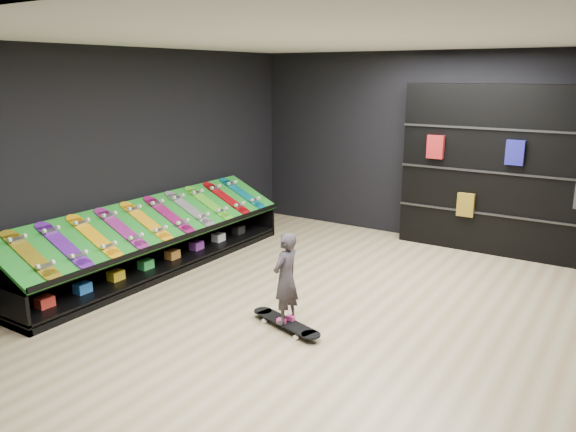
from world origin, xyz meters
The scene contains 20 objects.
floor centered at (0.00, 0.00, 0.00)m, with size 6.00×7.00×0.01m, color tan.
ceiling centered at (0.00, 0.00, 3.00)m, with size 6.00×7.00×0.01m, color white.
wall_back centered at (0.00, 3.50, 1.50)m, with size 6.00×0.02×3.00m, color black.
wall_front centered at (0.00, -3.50, 1.50)m, with size 6.00×0.02×3.00m, color black.
wall_left centered at (-3.00, 0.00, 1.50)m, with size 0.02×7.00×3.00m, color black.
display_rack centered at (-2.55, 0.00, 0.25)m, with size 0.90×4.50×0.50m, color black, non-canonical shape.
turf_ramp centered at (-2.50, 0.00, 0.71)m, with size 1.00×4.50×0.04m, color #106A15.
back_shelving centered at (1.33, 3.32, 1.25)m, with size 3.13×0.37×2.51m, color black.
floor_skateboard centered at (0.01, -0.63, 0.05)m, with size 0.98×0.22×0.09m, color black, non-canonical shape.
child centered at (0.01, -0.63, 0.39)m, with size 0.22×0.16×0.59m, color black.
display_board_0 centered at (-2.49, -1.90, 0.74)m, with size 0.98×0.22×0.09m, color yellow, non-canonical shape.
display_board_1 centered at (-2.49, -1.48, 0.74)m, with size 0.98×0.22×0.09m, color purple, non-canonical shape.
display_board_2 centered at (-2.49, -1.06, 0.74)m, with size 0.98×0.22×0.09m, color yellow, non-canonical shape.
display_board_3 centered at (-2.49, -0.63, 0.74)m, with size 0.98×0.22×0.09m, color #2626BF, non-canonical shape.
display_board_4 centered at (-2.49, -0.21, 0.74)m, with size 0.98×0.22×0.09m, color orange, non-canonical shape.
display_board_5 centered at (-2.49, 0.21, 0.74)m, with size 0.98×0.22×0.09m, color #E5198C, non-canonical shape.
display_board_6 centered at (-2.49, 0.63, 0.74)m, with size 0.98×0.22×0.09m, color black, non-canonical shape.
display_board_7 centered at (-2.49, 1.06, 0.74)m, with size 0.98×0.22×0.09m, color green, non-canonical shape.
display_board_8 centered at (-2.49, 1.48, 0.74)m, with size 0.98×0.22×0.09m, color red, non-canonical shape.
display_board_9 centered at (-2.49, 1.90, 0.74)m, with size 0.98×0.22×0.09m, color #0C8C99, non-canonical shape.
Camera 1 is at (3.03, -5.25, 2.67)m, focal length 35.00 mm.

